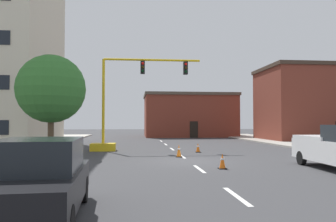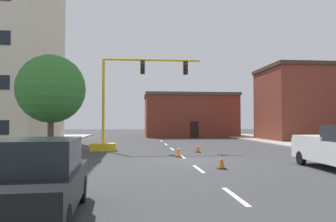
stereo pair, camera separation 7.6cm
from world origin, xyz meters
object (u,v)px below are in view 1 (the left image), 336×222
traffic_cone_roadside_b (198,148)px  traffic_cone_roadside_c (179,151)px  tree_left_near (51,89)px  sedan_black_near_left (37,179)px  traffic_cone_roadside_a (222,161)px  traffic_signal_gantry (117,121)px

traffic_cone_roadside_b → traffic_cone_roadside_c: size_ratio=0.86×
tree_left_near → traffic_cone_roadside_b: (9.43, 2.15, -3.78)m
traffic_cone_roadside_c → sedan_black_near_left: bearing=-110.8°
traffic_cone_roadside_b → sedan_black_near_left: bearing=-112.7°
traffic_cone_roadside_a → traffic_cone_roadside_c: bearing=103.9°
traffic_signal_gantry → sedan_black_near_left: traffic_signal_gantry is taller
traffic_signal_gantry → traffic_cone_roadside_c: 6.50m
tree_left_near → traffic_cone_roadside_c: bearing=-6.0°
traffic_cone_roadside_b → traffic_cone_roadside_c: 3.43m
sedan_black_near_left → traffic_signal_gantry: bearing=87.5°
traffic_signal_gantry → sedan_black_near_left: 17.34m
traffic_signal_gantry → traffic_cone_roadside_c: traffic_signal_gantry is taller
sedan_black_near_left → tree_left_near: bearing=102.7°
traffic_cone_roadside_a → traffic_cone_roadside_c: traffic_cone_roadside_c is taller
traffic_signal_gantry → sedan_black_near_left: (-0.75, -17.28, -1.30)m
traffic_cone_roadside_a → traffic_signal_gantry: bearing=117.7°
traffic_cone_roadside_c → tree_left_near: bearing=174.0°
tree_left_near → traffic_cone_roadside_a: bearing=-33.8°
tree_left_near → sedan_black_near_left: bearing=-77.3°
traffic_cone_roadside_c → traffic_cone_roadside_a: bearing=-76.1°
traffic_signal_gantry → traffic_cone_roadside_b: bearing=-18.0°
sedan_black_near_left → traffic_cone_roadside_b: sedan_black_near_left is taller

